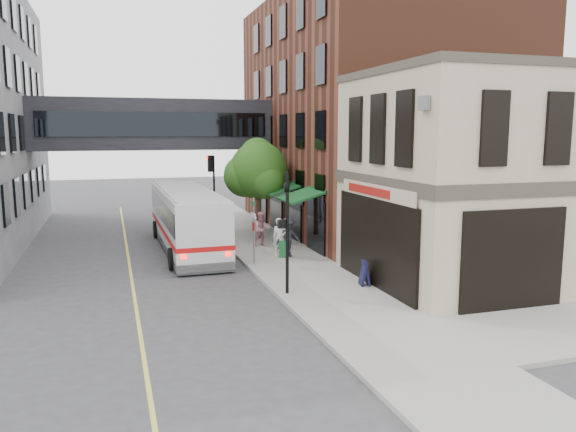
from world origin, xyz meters
TOP-DOWN VIEW (x-y plane):
  - ground at (0.00, 0.00)m, footprint 120.00×120.00m
  - sidewalk_main at (2.00, 14.00)m, footprint 4.00×60.00m
  - corner_building at (8.97, 2.00)m, footprint 10.19×8.12m
  - brick_building at (9.98, 15.00)m, footprint 13.76×18.00m
  - skyway_bridge at (-3.00, 18.00)m, footprint 14.00×3.18m
  - traffic_signal_near at (0.37, 2.00)m, footprint 0.44×0.22m
  - traffic_signal_far at (0.26, 17.00)m, footprint 0.53×0.28m
  - street_sign_pole at (0.39, 7.00)m, footprint 0.08×0.75m
  - street_tree at (2.19, 13.22)m, footprint 3.80×3.20m
  - lane_marking at (-5.00, 10.00)m, footprint 0.12×40.00m
  - bus at (-2.00, 11.69)m, footprint 2.87×11.52m
  - pedestrian_a at (1.89, 7.94)m, footprint 0.74×0.54m
  - pedestrian_b at (1.77, 10.78)m, footprint 0.97×0.81m
  - pedestrian_c at (2.30, 7.86)m, footprint 1.27×0.78m
  - newspaper_box at (2.04, 7.86)m, footprint 0.48×0.45m
  - sandwich_board at (3.60, 2.16)m, footprint 0.44×0.59m

SIDE VIEW (x-z plane):
  - ground at x=0.00m, z-range 0.00..0.00m
  - lane_marking at x=-5.00m, z-range 0.00..0.01m
  - sidewalk_main at x=2.00m, z-range 0.00..0.15m
  - newspaper_box at x=2.04m, z-range 0.15..0.95m
  - sandwich_board at x=3.60m, z-range 0.15..1.11m
  - pedestrian_b at x=1.77m, z-range 0.15..1.94m
  - pedestrian_a at x=1.89m, z-range 0.15..2.02m
  - pedestrian_c at x=2.30m, z-range 0.15..2.05m
  - bus at x=-2.00m, z-range 0.19..3.28m
  - street_sign_pole at x=0.39m, z-range 0.43..3.43m
  - traffic_signal_near at x=0.37m, z-range 0.68..5.28m
  - traffic_signal_far at x=0.26m, z-range 1.09..5.59m
  - street_tree at x=2.19m, z-range 1.11..6.71m
  - corner_building at x=8.97m, z-range -0.01..8.44m
  - skyway_bridge at x=-3.00m, z-range 5.00..8.00m
  - brick_building at x=9.98m, z-range -0.01..13.99m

